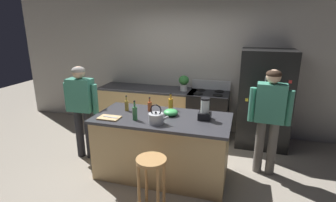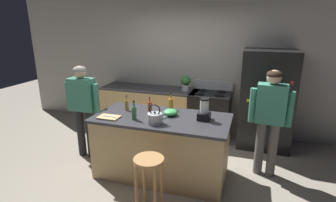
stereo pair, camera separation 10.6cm
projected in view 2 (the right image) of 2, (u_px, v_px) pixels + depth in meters
The scene contains 19 objects.
ground_plane at pixel (162, 173), 4.02m from camera, with size 14.00×14.00×0.00m, color #9E9384.
back_wall at pixel (193, 66), 5.41m from camera, with size 8.00×0.10×2.70m, color #BCB7AD.
kitchen_island at pixel (162, 146), 3.89m from camera, with size 1.93×0.93×0.92m.
back_counter_run at pixel (150, 109), 5.54m from camera, with size 2.00×0.64×0.92m.
refrigerator at pixel (266, 100), 4.70m from camera, with size 0.90×0.73×1.76m.
stove_range at pixel (210, 115), 5.14m from camera, with size 0.76×0.65×1.10m.
person_by_island_left at pixel (83, 103), 4.31m from camera, with size 0.59×0.24×1.55m.
person_by_sink_right at pixel (270, 114), 3.74m from camera, with size 0.59×0.25×1.59m.
bar_stool at pixel (149, 170), 3.11m from camera, with size 0.36×0.36×0.69m.
potted_plant at pixel (186, 82), 5.13m from camera, with size 0.20×0.20×0.30m.
blender_appliance at pixel (204, 111), 3.62m from camera, with size 0.17×0.17×0.31m.
bottle_vinegar at pixel (127, 105), 4.01m from camera, with size 0.06×0.06×0.24m.
bottle_soda at pixel (171, 103), 4.06m from camera, with size 0.07×0.07×0.26m.
bottle_cooking_sauce at pixel (150, 106), 3.99m from camera, with size 0.06×0.06×0.22m.
bottle_olive_oil at pixel (134, 113), 3.63m from camera, with size 0.07×0.07×0.28m.
mixing_bowl at pixel (170, 112), 3.80m from camera, with size 0.21×0.21×0.09m, color #3FB259.
tea_kettle at pixel (155, 118), 3.49m from camera, with size 0.28×0.20×0.27m.
cutting_board at pixel (109, 117), 3.71m from camera, with size 0.30×0.20×0.02m, color tan.
chef_knife at pixel (110, 117), 3.70m from camera, with size 0.22×0.03×0.01m, color #B7BABF.
Camera 2 is at (1.18, -3.33, 2.21)m, focal length 28.25 mm.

